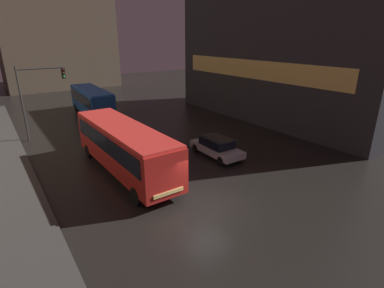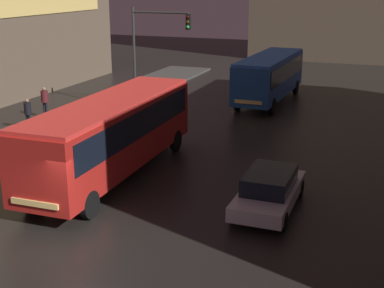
{
  "view_description": "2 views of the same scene",
  "coord_description": "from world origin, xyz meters",
  "px_view_note": "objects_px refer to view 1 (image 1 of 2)",
  "views": [
    {
      "loc": [
        -8.61,
        -11.2,
        8.62
      ],
      "look_at": [
        2.8,
        5.37,
        1.37
      ],
      "focal_mm": 28.0,
      "sensor_mm": 36.0,
      "label": 1
    },
    {
      "loc": [
        8.67,
        -12.37,
        7.93
      ],
      "look_at": [
        1.1,
        7.68,
        1.32
      ],
      "focal_mm": 50.0,
      "sensor_mm": 36.0,
      "label": 2
    }
  ],
  "objects_px": {
    "bus_near": "(124,144)",
    "car_taxi": "(217,147)",
    "traffic_light_main": "(37,90)",
    "bus_far": "(92,100)"
  },
  "relations": [
    {
      "from": "bus_near",
      "to": "bus_far",
      "type": "height_order",
      "value": "bus_near"
    },
    {
      "from": "bus_near",
      "to": "car_taxi",
      "type": "distance_m",
      "value": 7.08
    },
    {
      "from": "bus_far",
      "to": "car_taxi",
      "type": "relative_size",
      "value": 2.12
    },
    {
      "from": "car_taxi",
      "to": "bus_near",
      "type": "bearing_deg",
      "value": -8.82
    },
    {
      "from": "bus_near",
      "to": "car_taxi",
      "type": "height_order",
      "value": "bus_near"
    },
    {
      "from": "bus_near",
      "to": "car_taxi",
      "type": "bearing_deg",
      "value": 169.94
    },
    {
      "from": "bus_near",
      "to": "traffic_light_main",
      "type": "bearing_deg",
      "value": -75.05
    },
    {
      "from": "bus_near",
      "to": "traffic_light_main",
      "type": "distance_m",
      "value": 11.6
    },
    {
      "from": "bus_far",
      "to": "traffic_light_main",
      "type": "height_order",
      "value": "traffic_light_main"
    },
    {
      "from": "car_taxi",
      "to": "traffic_light_main",
      "type": "xyz_separation_m",
      "value": [
        -10.0,
        12.02,
        3.61
      ]
    }
  ]
}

